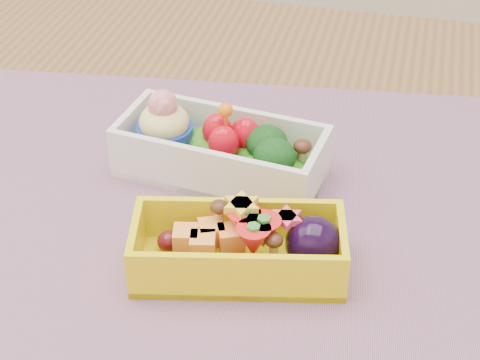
% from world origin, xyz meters
% --- Properties ---
extents(table, '(1.20, 0.80, 0.75)m').
position_xyz_m(table, '(0.00, 0.00, 0.65)').
color(table, brown).
rests_on(table, ground).
extents(placemat, '(0.63, 0.51, 0.00)m').
position_xyz_m(placemat, '(-0.01, -0.04, 0.75)').
color(placemat, gray).
rests_on(placemat, table).
extents(bento_white, '(0.18, 0.10, 0.07)m').
position_xyz_m(bento_white, '(-0.04, 0.02, 0.78)').
color(bento_white, silver).
rests_on(bento_white, placemat).
extents(bento_yellow, '(0.17, 0.10, 0.05)m').
position_xyz_m(bento_yellow, '(0.01, -0.09, 0.78)').
color(bento_yellow, yellow).
rests_on(bento_yellow, placemat).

